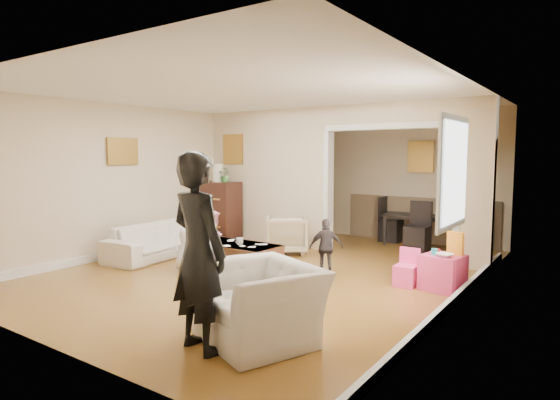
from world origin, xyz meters
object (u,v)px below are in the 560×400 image
Objects in this scene: sofa at (160,240)px; play_table at (443,272)px; armchair_back at (287,235)px; child_kneel_b at (215,238)px; dresser at (218,211)px; child_kneel_a at (187,239)px; dining_table at (428,230)px; child_toddler at (326,247)px; adult_person at (199,252)px; coffee_table at (237,260)px; coffee_cup at (240,241)px; armchair_front at (259,303)px; cyan_cup at (434,252)px; table_lamp at (218,173)px.

play_table is (4.55, 0.74, -0.06)m from sofa.
armchair_back is 1.53× the size of play_table.
child_kneel_b reaches higher than armchair_back.
child_kneel_a is (1.28, -2.11, -0.13)m from dresser.
dining_table is 2.03× the size of child_toddler.
sofa is 4.13m from adult_person.
coffee_cup reaches higher than coffee_table.
adult_person is at bearing -130.92° from sofa.
play_table is (0.95, 2.67, -0.13)m from armchair_front.
sofa is at bearing -170.78° from play_table.
armchair_front is (3.61, -1.93, 0.07)m from sofa.
dining_table reaches higher than coffee_table.
child_kneel_b reaches higher than dining_table.
adult_person is (1.39, -2.18, 0.65)m from coffee_table.
child_kneel_a is at bearing -31.92° from adult_person.
dresser is at bearing 137.26° from coffee_table.
armchair_back is 1.87m from dresser.
dresser reaches higher than sofa.
dresser reaches higher than armchair_back.
coffee_table is at bearing -160.24° from cyan_cup.
coffee_table is 2.72m from cyan_cup.
coffee_table is 2.64× the size of play_table.
table_lamp reaches higher than armchair_back.
adult_person is (3.52, -4.15, 0.29)m from dresser.
dining_table is (1.56, 3.85, 0.06)m from coffee_table.
child_kneel_b is (-3.35, -0.67, 0.20)m from play_table.
coffee_table is (2.13, -1.96, -1.14)m from table_lamp.
dresser is (-0.22, 1.74, 0.31)m from sofa.
dining_table is at bearing -48.85° from child_kneel_b.
child_kneel_a is (-3.40, -1.07, -0.03)m from cyan_cup.
table_lamp reaches higher than child_kneel_b.
armchair_back is 2.02× the size of table_lamp.
dresser is at bearing 24.25° from child_kneel_b.
armchair_back is at bearing -7.52° from table_lamp.
sofa is at bearing -25.89° from adult_person.
coffee_cup is at bearing -42.15° from table_lamp.
child_kneel_b is (-0.80, 0.35, -0.09)m from coffee_cup.
play_table is 0.51× the size of child_kneel_a.
armchair_front is 2.31m from coffee_cup.
armchair_front reaches higher than sofa.
coffee_table is 0.75× the size of dining_table.
coffee_table is 15.67× the size of cyan_cup.
dresser is 3.00m from coffee_cup.
child_toddler is at bearing -84.75° from sofa.
sofa is 2.69× the size of armchair_back.
sofa is 2.26× the size of child_kneel_b.
armchair_front is 1.27× the size of child_kneel_b.
coffee_cup is (0.39, -1.77, 0.19)m from armchair_back.
table_lamp is at bearing -161.75° from dining_table.
child_kneel_b is at bearing -168.76° from play_table.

